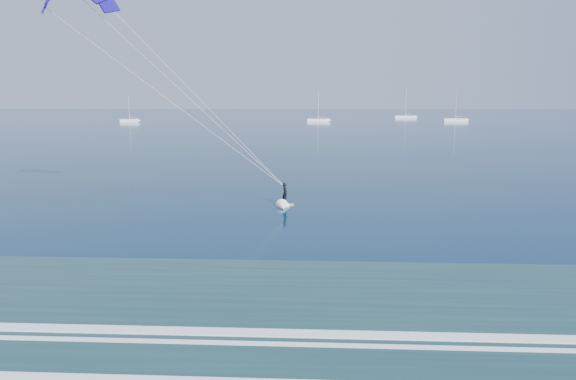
{
  "coord_description": "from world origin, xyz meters",
  "views": [
    {
      "loc": [
        0.23,
        -9.82,
        9.39
      ],
      "look_at": [
        -1.61,
        27.53,
        2.7
      ],
      "focal_mm": 32.0,
      "sensor_mm": 36.0,
      "label": 1
    }
  ],
  "objects_px": {
    "kitesurfer_rig": "(187,96)",
    "sailboat_1": "(318,120)",
    "sailboat_3": "(455,120)",
    "sailboat_0": "(130,120)",
    "sailboat_2": "(405,117)"
  },
  "relations": [
    {
      "from": "sailboat_0",
      "to": "sailboat_3",
      "type": "height_order",
      "value": "sailboat_3"
    },
    {
      "from": "sailboat_0",
      "to": "sailboat_2",
      "type": "height_order",
      "value": "sailboat_2"
    },
    {
      "from": "sailboat_1",
      "to": "sailboat_2",
      "type": "bearing_deg",
      "value": 43.45
    },
    {
      "from": "sailboat_0",
      "to": "sailboat_1",
      "type": "distance_m",
      "value": 76.03
    },
    {
      "from": "kitesurfer_rig",
      "to": "sailboat_3",
      "type": "distance_m",
      "value": 188.37
    },
    {
      "from": "kitesurfer_rig",
      "to": "sailboat_0",
      "type": "xyz_separation_m",
      "value": [
        -63.33,
        161.83,
        -8.91
      ]
    },
    {
      "from": "sailboat_0",
      "to": "sailboat_3",
      "type": "distance_m",
      "value": 133.01
    },
    {
      "from": "sailboat_3",
      "to": "sailboat_1",
      "type": "bearing_deg",
      "value": -174.72
    },
    {
      "from": "sailboat_0",
      "to": "kitesurfer_rig",
      "type": "bearing_deg",
      "value": -68.63
    },
    {
      "from": "sailboat_2",
      "to": "sailboat_0",
      "type": "bearing_deg",
      "value": -157.82
    },
    {
      "from": "kitesurfer_rig",
      "to": "sailboat_1",
      "type": "height_order",
      "value": "kitesurfer_rig"
    },
    {
      "from": "sailboat_1",
      "to": "sailboat_2",
      "type": "distance_m",
      "value": 58.34
    },
    {
      "from": "sailboat_0",
      "to": "sailboat_1",
      "type": "bearing_deg",
      "value": 6.02
    },
    {
      "from": "sailboat_0",
      "to": "sailboat_1",
      "type": "height_order",
      "value": "sailboat_1"
    },
    {
      "from": "kitesurfer_rig",
      "to": "sailboat_3",
      "type": "relative_size",
      "value": 1.53
    }
  ]
}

